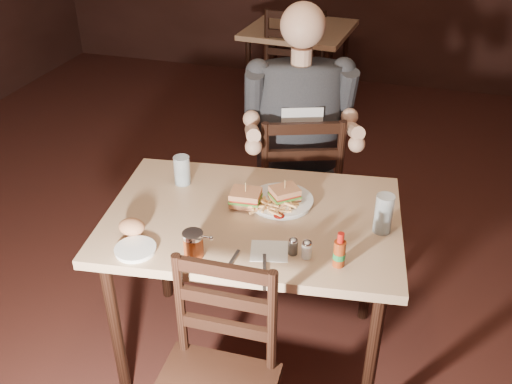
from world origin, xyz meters
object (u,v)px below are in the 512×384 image
(bg_table, at_px, (299,38))
(side_plate, at_px, (136,250))
(glass_left, at_px, (182,170))
(chair_far, at_px, (296,189))
(diner, at_px, (301,106))
(bg_chair_far, at_px, (311,50))
(hot_sauce, at_px, (340,249))
(main_table, at_px, (253,232))
(glass_right, at_px, (384,214))
(dinner_plate, at_px, (281,201))
(bg_chair_near, at_px, (282,84))
(syrup_dispenser, at_px, (193,244))

(bg_table, xyz_separation_m, side_plate, (0.07, -3.05, 0.10))
(glass_left, bearing_deg, bg_table, 91.15)
(chair_far, distance_m, diner, 0.50)
(glass_left, bearing_deg, bg_chair_far, 90.95)
(bg_chair_far, distance_m, hot_sauce, 3.58)
(main_table, height_order, hot_sauce, hot_sauce)
(glass_right, bearing_deg, glass_left, 172.36)
(bg_chair_far, height_order, dinner_plate, bg_chair_far)
(diner, xyz_separation_m, glass_left, (-0.40, -0.51, -0.14))
(main_table, xyz_separation_m, glass_right, (0.51, 0.04, 0.16))
(dinner_plate, bearing_deg, bg_table, 101.05)
(main_table, height_order, bg_chair_near, bg_chair_near)
(glass_left, height_order, side_plate, glass_left)
(syrup_dispenser, xyz_separation_m, side_plate, (-0.21, -0.04, -0.04))
(chair_far, bearing_deg, glass_right, 105.90)
(bg_chair_far, distance_m, side_plate, 3.62)
(bg_chair_near, bearing_deg, diner, -71.98)
(main_table, relative_size, hot_sauce, 9.15)
(glass_left, bearing_deg, main_table, -22.97)
(bg_chair_far, height_order, bg_chair_near, bg_chair_near)
(chair_far, relative_size, side_plate, 6.45)
(syrup_dispenser, bearing_deg, bg_chair_near, 89.43)
(glass_right, distance_m, syrup_dispenser, 0.72)
(glass_right, bearing_deg, dinner_plate, 168.83)
(glass_right, xyz_separation_m, syrup_dispenser, (-0.63, -0.35, -0.03))
(diner, distance_m, side_plate, 1.10)
(bg_table, relative_size, diner, 0.90)
(bg_table, bearing_deg, bg_chair_far, 90.00)
(bg_table, relative_size, glass_right, 5.44)
(chair_far, relative_size, glass_left, 7.43)
(side_plate, bearing_deg, hot_sauce, 10.32)
(chair_far, relative_size, dinner_plate, 3.71)
(diner, xyz_separation_m, glass_right, (0.47, -0.63, -0.12))
(bg_chair_far, relative_size, glass_right, 5.20)
(bg_chair_far, bearing_deg, diner, 105.08)
(chair_far, relative_size, diner, 1.00)
(side_plate, bearing_deg, diner, 69.48)
(main_table, height_order, diner, diner)
(dinner_plate, xyz_separation_m, glass_right, (0.42, -0.08, 0.07))
(dinner_plate, bearing_deg, chair_far, 96.26)
(bg_chair_far, distance_m, dinner_plate, 3.19)
(bg_chair_far, height_order, glass_left, glass_left)
(main_table, xyz_separation_m, side_plate, (-0.34, -0.35, 0.09))
(side_plate, bearing_deg, bg_table, 91.39)
(hot_sauce, bearing_deg, main_table, 150.56)
(chair_far, bearing_deg, side_plate, 51.46)
(chair_far, bearing_deg, glass_left, 35.76)
(bg_table, height_order, dinner_plate, dinner_plate)
(bg_chair_near, distance_m, diner, 1.62)
(bg_table, relative_size, hot_sauce, 6.23)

